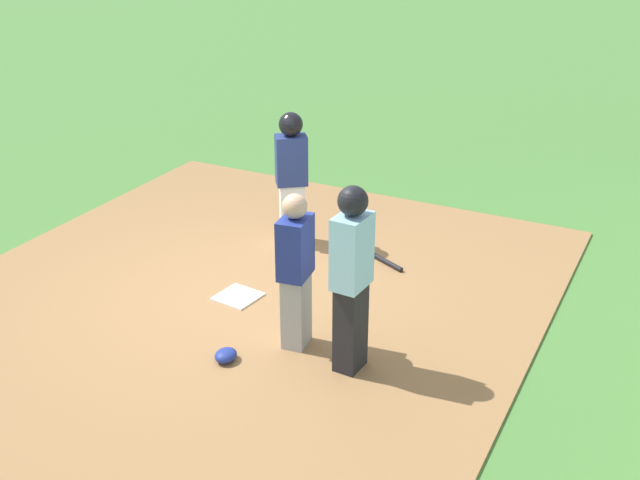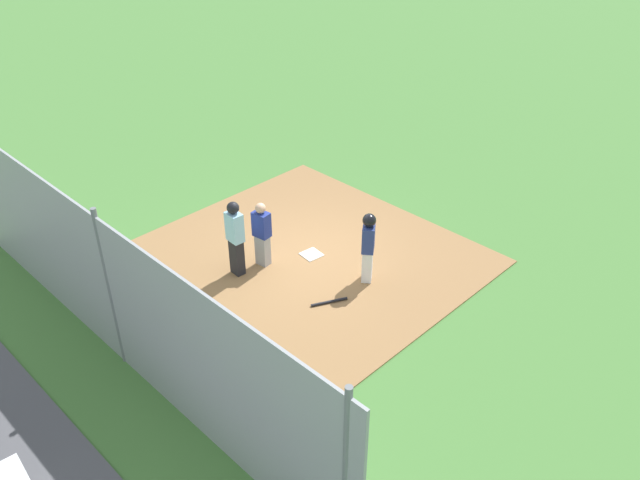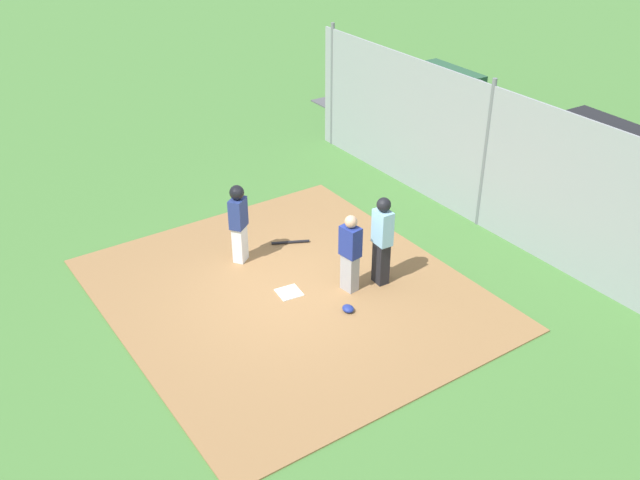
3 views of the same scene
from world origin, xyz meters
name	(u,v)px [view 2 (image 2 of 3)]	position (x,y,z in m)	size (l,w,h in m)	color
ground_plane	(312,256)	(0.00, 0.00, 0.00)	(140.00, 140.00, 0.00)	#477A38
dirt_infield	(312,255)	(0.00, 0.00, 0.01)	(7.20, 6.40, 0.03)	olive
home_plate	(312,254)	(0.00, 0.00, 0.04)	(0.44, 0.44, 0.02)	white
catcher	(262,233)	(-0.54, -1.03, 0.86)	(0.41, 0.31, 1.60)	#9E9EA3
umpire	(235,236)	(-0.67, -1.68, 1.00)	(0.40, 0.28, 1.83)	black
runner	(368,243)	(1.58, 0.18, 1.00)	(0.43, 0.46, 1.69)	silver
baseball_bat	(329,302)	(1.58, -1.03, 0.06)	(0.06, 0.06, 0.81)	black
catcher_mask	(262,244)	(-1.12, -0.58, 0.09)	(0.24, 0.20, 0.12)	navy
backstop_fence	(111,293)	(0.00, -5.00, 1.60)	(12.00, 0.10, 3.35)	#93999E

